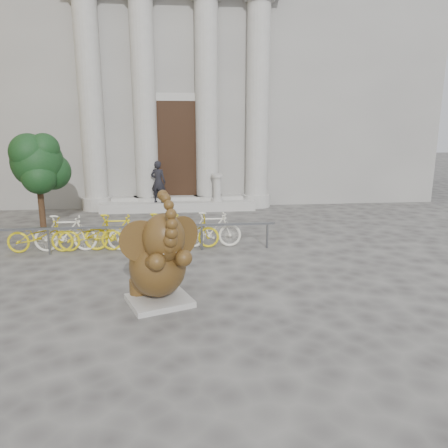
{
  "coord_description": "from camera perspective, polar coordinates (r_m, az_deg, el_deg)",
  "views": [
    {
      "loc": [
        0.01,
        -7.73,
        3.39
      ],
      "look_at": [
        1.05,
        2.03,
        1.1
      ],
      "focal_mm": 35.0,
      "sensor_mm": 36.0,
      "label": 1
    }
  ],
  "objects": [
    {
      "name": "elephant_statue",
      "position": [
        8.29,
        -8.52,
        -5.11
      ],
      "size": [
        1.5,
        1.78,
        2.24
      ],
      "rotation": [
        0.0,
        0.0,
        0.36
      ],
      "color": "#A8A59E",
      "rests_on": "ground"
    },
    {
      "name": "tree",
      "position": [
        14.68,
        -23.1,
        7.25
      ],
      "size": [
        1.77,
        1.62,
        3.08
      ],
      "color": "#332114",
      "rests_on": "ground"
    },
    {
      "name": "bike_rack",
      "position": [
        12.1,
        -12.56,
        -1.0
      ],
      "size": [
        8.0,
        0.53,
        1.0
      ],
      "color": "slate",
      "rests_on": "ground"
    },
    {
      "name": "entrance_steps",
      "position": [
        17.43,
        -5.99,
        2.46
      ],
      "size": [
        6.0,
        1.2,
        0.36
      ],
      "primitive_type": "cube",
      "color": "#A8A59E",
      "rests_on": "ground"
    },
    {
      "name": "classical_building",
      "position": [
        22.81,
        -6.41,
        19.6
      ],
      "size": [
        22.0,
        10.7,
        12.0
      ],
      "color": "gray",
      "rests_on": "ground"
    },
    {
      "name": "balustrade_post",
      "position": [
        17.09,
        -0.9,
        4.6
      ],
      "size": [
        0.43,
        0.43,
        1.06
      ],
      "color": "#A8A59E",
      "rests_on": "entrance_steps"
    },
    {
      "name": "ground",
      "position": [
        8.44,
        -5.71,
        -10.62
      ],
      "size": [
        80.0,
        80.0,
        0.0
      ],
      "primitive_type": "plane",
      "color": "#474442",
      "rests_on": "ground"
    },
    {
      "name": "pedestrian",
      "position": [
        16.98,
        -8.59,
        5.47
      ],
      "size": [
        0.68,
        0.56,
        1.61
      ],
      "primitive_type": "imported",
      "rotation": [
        0.0,
        0.0,
        2.8
      ],
      "color": "black",
      "rests_on": "entrance_steps"
    }
  ]
}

